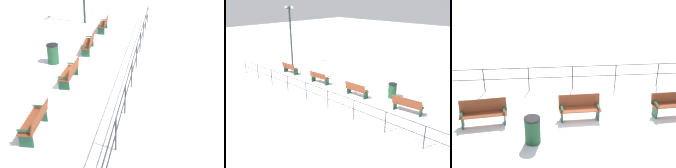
# 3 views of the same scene
# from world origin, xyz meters

# --- Properties ---
(ground_plane) EXTENTS (80.00, 80.00, 0.00)m
(ground_plane) POSITION_xyz_m (0.00, 0.00, 0.00)
(ground_plane) COLOR white
(ground_plane) RESTS_ON ground
(bench_second) EXTENTS (0.69, 1.74, 0.93)m
(bench_second) POSITION_xyz_m (0.05, -3.53, 0.48)
(bench_second) COLOR brown
(bench_second) RESTS_ON ground
(bench_third) EXTENTS (0.58, 1.57, 0.92)m
(bench_third) POSITION_xyz_m (-0.04, -0.00, 0.47)
(bench_third) COLOR brown
(bench_third) RESTS_ON ground
(bench_fourth) EXTENTS (0.62, 1.55, 0.86)m
(bench_fourth) POSITION_xyz_m (-0.02, 3.51, 0.46)
(bench_fourth) COLOR brown
(bench_fourth) RESTS_ON ground
(waterfront_railing) EXTENTS (0.05, 19.32, 1.09)m
(waterfront_railing) POSITION_xyz_m (-2.54, -0.00, 0.74)
(waterfront_railing) COLOR #26282D
(waterfront_railing) RESTS_ON ground
(trash_bin) EXTENTS (0.55, 0.55, 0.94)m
(trash_bin) POSITION_xyz_m (1.34, -1.75, 0.47)
(trash_bin) COLOR #1E4C2D
(trash_bin) RESTS_ON ground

